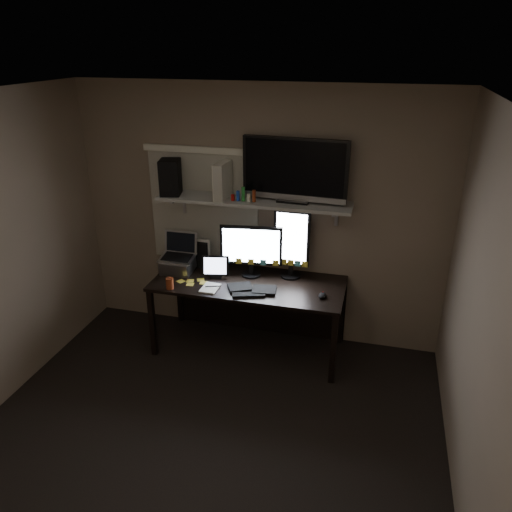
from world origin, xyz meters
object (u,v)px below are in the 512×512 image
(monitor_portrait, at_px, (292,244))
(tv, at_px, (295,170))
(monitor_landscape, at_px, (251,251))
(mouse, at_px, (322,295))
(game_console, at_px, (223,180))
(cup, at_px, (170,283))
(laptop, at_px, (177,254))
(speaker, at_px, (170,177))
(desk, at_px, (252,293))
(tablet, at_px, (216,267))
(keyboard, at_px, (252,289))

(monitor_portrait, bearing_deg, tv, 76.36)
(monitor_landscape, xyz_separation_m, mouse, (0.73, -0.28, -0.24))
(monitor_portrait, bearing_deg, game_console, -173.73)
(monitor_landscape, height_order, cup, monitor_landscape)
(mouse, bearing_deg, tv, 141.37)
(laptop, bearing_deg, speaker, 118.42)
(tv, height_order, speaker, tv)
(cup, bearing_deg, tv, 27.71)
(cup, height_order, tv, tv)
(desk, height_order, monitor_portrait, monitor_portrait)
(tablet, distance_m, laptop, 0.41)
(monitor_portrait, bearing_deg, cup, -150.25)
(game_console, xyz_separation_m, speaker, (-0.51, -0.01, -0.00))
(mouse, height_order, game_console, game_console)
(monitor_portrait, distance_m, keyboard, 0.57)
(tv, height_order, game_console, tv)
(laptop, height_order, cup, laptop)
(game_console, height_order, speaker, game_console)
(desk, relative_size, tv, 1.89)
(tv, bearing_deg, desk, -159.07)
(desk, bearing_deg, mouse, -19.31)
(game_console, relative_size, speaker, 1.01)
(monitor_landscape, bearing_deg, game_console, 167.10)
(mouse, relative_size, tv, 0.11)
(desk, distance_m, speaker, 1.35)
(monitor_landscape, distance_m, cup, 0.82)
(keyboard, xyz_separation_m, tv, (0.29, 0.39, 1.02))
(monitor_portrait, height_order, cup, monitor_portrait)
(tv, bearing_deg, monitor_landscape, -163.52)
(tablet, xyz_separation_m, cup, (-0.33, -0.33, -0.06))
(speaker, bearing_deg, game_console, -12.08)
(monitor_portrait, height_order, keyboard, monitor_portrait)
(cup, height_order, speaker, speaker)
(desk, bearing_deg, cup, -147.12)
(keyboard, distance_m, cup, 0.76)
(tablet, bearing_deg, monitor_portrait, 3.92)
(desk, relative_size, speaker, 5.44)
(tv, bearing_deg, keyboard, -123.09)
(keyboard, height_order, tv, tv)
(monitor_landscape, bearing_deg, laptop, -178.62)
(desk, relative_size, monitor_portrait, 2.63)
(laptop, bearing_deg, monitor_portrait, 8.95)
(desk, distance_m, monitor_landscape, 0.44)
(desk, distance_m, cup, 0.82)
(cup, relative_size, game_console, 0.31)
(mouse, distance_m, game_console, 1.38)
(monitor_portrait, distance_m, tv, 0.69)
(tablet, bearing_deg, desk, 4.77)
(mouse, distance_m, laptop, 1.46)
(monitor_portrait, xyz_separation_m, keyboard, (-0.29, -0.37, -0.33))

